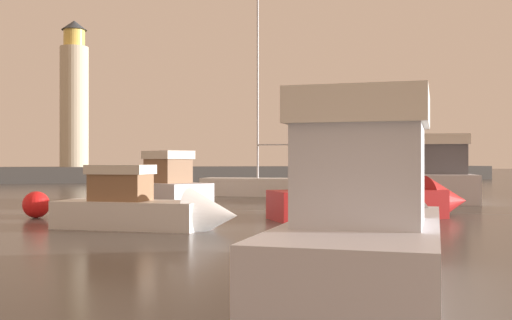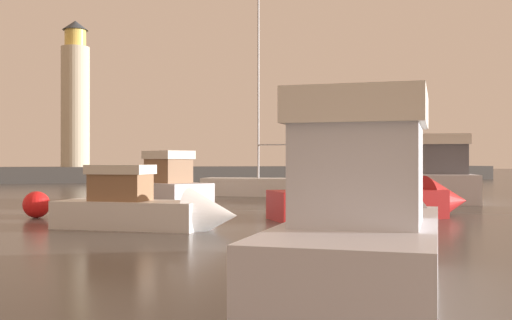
{
  "view_description": "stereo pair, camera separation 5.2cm",
  "coord_description": "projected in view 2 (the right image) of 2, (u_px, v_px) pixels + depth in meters",
  "views": [
    {
      "loc": [
        -5.23,
        -0.83,
        2.1
      ],
      "look_at": [
        0.71,
        19.74,
        2.14
      ],
      "focal_mm": 43.09,
      "sensor_mm": 36.0,
      "label": 1
    },
    {
      "loc": [
        -5.18,
        -0.84,
        2.1
      ],
      "look_at": [
        0.71,
        19.74,
        2.14
      ],
      "focal_mm": 43.09,
      "sensor_mm": 36.0,
      "label": 2
    }
  ],
  "objects": [
    {
      "name": "motorboat_4",
      "position": [
        147.0,
        188.0,
        29.7
      ],
      "size": [
        5.13,
        7.64,
        3.0
      ],
      "color": "silver",
      "rests_on": "ground_plane"
    },
    {
      "name": "breakwater",
      "position": [
        134.0,
        174.0,
        62.05
      ],
      "size": [
        81.28,
        5.14,
        1.52
      ],
      "primitive_type": "cube",
      "color": "#423F3D",
      "rests_on": "ground_plane"
    },
    {
      "name": "mooring_buoy",
      "position": [
        36.0,
        205.0,
        22.65
      ],
      "size": [
        0.99,
        0.99,
        0.99
      ],
      "primitive_type": "sphere",
      "color": "red",
      "rests_on": "ground_plane"
    },
    {
      "name": "motorboat_1",
      "position": [
        153.0,
        209.0,
        18.95
      ],
      "size": [
        5.86,
        4.41,
        2.33
      ],
      "color": "white",
      "rests_on": "ground_plane"
    },
    {
      "name": "motorboat_0",
      "position": [
        370.0,
        228.0,
        10.35
      ],
      "size": [
        6.17,
        7.97,
        3.51
      ],
      "color": "silver",
      "rests_on": "ground_plane"
    },
    {
      "name": "motorboat_6",
      "position": [
        382.0,
        199.0,
        22.64
      ],
      "size": [
        7.79,
        2.06,
        2.51
      ],
      "color": "#B21E1E",
      "rests_on": "ground_plane"
    },
    {
      "name": "sailboat_moored",
      "position": [
        272.0,
        186.0,
        36.95
      ],
      "size": [
        8.42,
        5.87,
        12.29
      ],
      "color": "white",
      "rests_on": "ground_plane"
    },
    {
      "name": "lighthouse",
      "position": [
        75.0,
        98.0,
        60.5
      ],
      "size": [
        2.75,
        2.75,
        14.44
      ],
      "color": "beige",
      "rests_on": "breakwater"
    },
    {
      "name": "ground_plane",
      "position": [
        183.0,
        201.0,
        32.14
      ],
      "size": [
        220.0,
        220.0,
        0.0
      ],
      "primitive_type": "plane",
      "color": "#4C4742"
    },
    {
      "name": "motorboat_5",
      "position": [
        439.0,
        180.0,
        33.6
      ],
      "size": [
        6.35,
        9.29,
        4.03
      ],
      "color": "silver",
      "rests_on": "ground_plane"
    }
  ]
}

